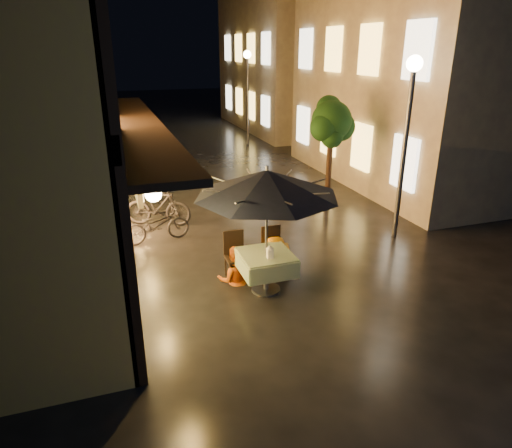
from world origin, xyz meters
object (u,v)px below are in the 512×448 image
object	(u,v)px
person_orange	(234,247)
person_yellow	(275,239)
table_lantern	(270,251)
patio_umbrella	(267,183)
cafe_table	(266,263)
streetlamp_near	(408,117)
bicycle_0	(156,225)

from	to	relation	value
person_orange	person_yellow	world-z (taller)	person_yellow
table_lantern	person_orange	xyz separation A→B (m)	(-0.46, 0.75, -0.19)
patio_umbrella	person_orange	xyz separation A→B (m)	(-0.46, 0.56, -1.42)
person_orange	person_yellow	xyz separation A→B (m)	(0.86, 0.01, 0.07)
cafe_table	patio_umbrella	size ratio (longest dim) A/B	0.37
table_lantern	person_yellow	size ratio (longest dim) A/B	0.16
patio_umbrella	table_lantern	bearing A→B (deg)	-90.00
cafe_table	person_yellow	bearing A→B (deg)	54.92
streetlamp_near	person_orange	bearing A→B (deg)	-167.58
cafe_table	person_orange	bearing A→B (deg)	129.51
patio_umbrella	bicycle_0	world-z (taller)	patio_umbrella
cafe_table	person_yellow	xyz separation A→B (m)	(0.40, 0.57, 0.21)
person_yellow	table_lantern	bearing A→B (deg)	54.83
person_yellow	bicycle_0	xyz separation A→B (m)	(-2.08, 2.49, -0.38)
person_orange	bicycle_0	xyz separation A→B (m)	(-1.22, 2.50, -0.31)
patio_umbrella	table_lantern	size ratio (longest dim) A/B	10.56
cafe_table	bicycle_0	size ratio (longest dim) A/B	0.62
cafe_table	patio_umbrella	xyz separation A→B (m)	(0.00, -0.00, 1.56)
streetlamp_near	cafe_table	distance (m)	4.82
patio_umbrella	person_orange	distance (m)	1.59
patio_umbrella	person_orange	bearing A→B (deg)	129.51
cafe_table	person_orange	world-z (taller)	person_orange
streetlamp_near	patio_umbrella	world-z (taller)	streetlamp_near
cafe_table	bicycle_0	world-z (taller)	bicycle_0
bicycle_0	table_lantern	bearing A→B (deg)	-161.15
patio_umbrella	person_yellow	world-z (taller)	patio_umbrella
patio_umbrella	streetlamp_near	bearing A→B (deg)	21.21
patio_umbrella	person_yellow	size ratio (longest dim) A/B	1.65
patio_umbrella	table_lantern	distance (m)	1.25
streetlamp_near	patio_umbrella	distance (m)	4.29
cafe_table	table_lantern	world-z (taller)	table_lantern
patio_umbrella	person_yellow	bearing A→B (deg)	54.92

